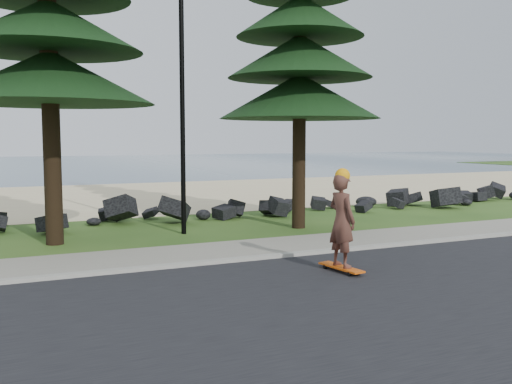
% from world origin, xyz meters
% --- Properties ---
extents(ground, '(160.00, 160.00, 0.00)m').
position_xyz_m(ground, '(0.00, 0.00, 0.00)').
color(ground, '#254716').
rests_on(ground, ground).
extents(road, '(160.00, 7.00, 0.02)m').
position_xyz_m(road, '(0.00, -4.50, 0.01)').
color(road, black).
rests_on(road, ground).
extents(kerb, '(160.00, 0.20, 0.10)m').
position_xyz_m(kerb, '(0.00, -0.90, 0.05)').
color(kerb, '#A09D90').
rests_on(kerb, ground).
extents(sidewalk, '(160.00, 2.00, 0.08)m').
position_xyz_m(sidewalk, '(0.00, 0.20, 0.04)').
color(sidewalk, gray).
rests_on(sidewalk, ground).
extents(beach_sand, '(160.00, 15.00, 0.01)m').
position_xyz_m(beach_sand, '(0.00, 14.50, 0.01)').
color(beach_sand, '#D5B78E').
rests_on(beach_sand, ground).
extents(ocean, '(160.00, 58.00, 0.01)m').
position_xyz_m(ocean, '(0.00, 51.00, 0.00)').
color(ocean, '#375469').
rests_on(ocean, ground).
extents(seawall_boulders, '(60.00, 2.40, 1.10)m').
position_xyz_m(seawall_boulders, '(0.00, 5.60, 0.00)').
color(seawall_boulders, black).
rests_on(seawall_boulders, ground).
extents(lamp_post, '(0.25, 0.14, 8.14)m').
position_xyz_m(lamp_post, '(0.00, 3.20, 4.13)').
color(lamp_post, black).
rests_on(lamp_post, ground).
extents(skateboarder, '(0.54, 1.15, 2.10)m').
position_xyz_m(skateboarder, '(1.49, -2.68, 1.06)').
color(skateboarder, '#DB530C').
rests_on(skateboarder, ground).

